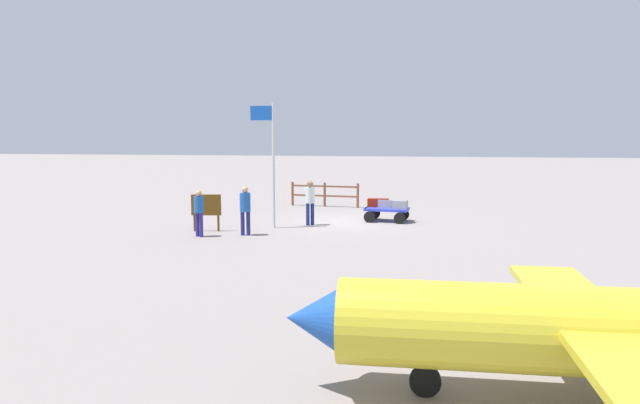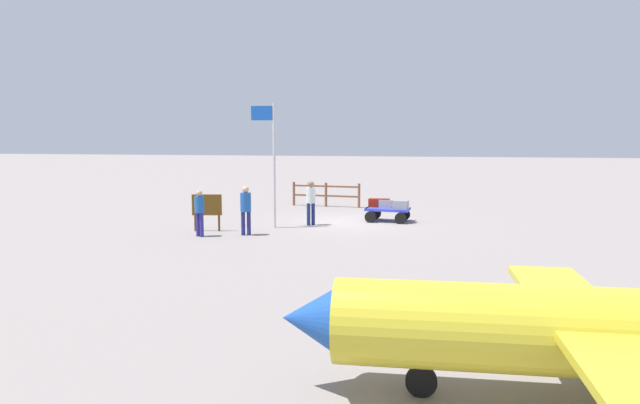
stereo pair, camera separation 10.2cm
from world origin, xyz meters
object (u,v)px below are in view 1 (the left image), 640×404
at_px(worker_lead, 310,199).
at_px(suitcase_navy, 385,204).
at_px(worker_supervisor, 199,210).
at_px(flagpole, 271,155).
at_px(airplane_near, 570,329).
at_px(suitcase_dark, 375,203).
at_px(signboard, 206,207).
at_px(worker_trailing, 245,206).
at_px(suitcase_olive, 400,205).
at_px(luggage_cart, 386,211).
at_px(suitcase_maroon, 382,203).

bearing_deg(worker_lead, suitcase_navy, -150.94).
xyz_separation_m(worker_supervisor, flagpole, (-2.03, -2.22, 1.82)).
xyz_separation_m(suitcase_navy, airplane_near, (-3.14, 16.11, 0.35)).
distance_m(suitcase_dark, signboard, 6.93).
height_order(suitcase_navy, signboard, signboard).
relative_size(suitcase_navy, flagpole, 0.12).
xyz_separation_m(worker_lead, flagpole, (1.34, 0.82, 1.72)).
bearing_deg(worker_trailing, suitcase_navy, -138.84).
bearing_deg(suitcase_olive, signboard, 24.32).
bearing_deg(worker_lead, worker_trailing, 53.51).
bearing_deg(suitcase_dark, suitcase_navy, 160.43).
xyz_separation_m(airplane_near, flagpole, (7.29, -13.73, 1.70)).
xyz_separation_m(suitcase_dark, flagpole, (3.73, 2.53, 2.04)).
relative_size(suitcase_navy, worker_lead, 0.32).
bearing_deg(worker_supervisor, worker_trailing, -161.11).
height_order(luggage_cart, suitcase_maroon, suitcase_maroon).
bearing_deg(airplane_near, suitcase_maroon, -78.57).
bearing_deg(worker_trailing, airplane_near, 123.05).
height_order(worker_trailing, signboard, worker_trailing).
distance_m(suitcase_navy, flagpole, 5.20).
distance_m(luggage_cart, suitcase_maroon, 0.42).
bearing_deg(suitcase_navy, suitcase_maroon, -36.94).
xyz_separation_m(suitcase_maroon, flagpole, (4.01, 2.48, 2.03)).
bearing_deg(worker_lead, suitcase_olive, -160.56).
height_order(worker_trailing, flagpole, flagpole).
distance_m(worker_lead, worker_trailing, 3.15).
bearing_deg(suitcase_navy, worker_trailing, 41.16).
bearing_deg(airplane_near, worker_supervisor, -50.98).
xyz_separation_m(suitcase_dark, suitcase_olive, (-1.03, 0.50, -0.00)).
bearing_deg(suitcase_dark, luggage_cart, 153.96).
bearing_deg(suitcase_olive, airplane_near, 99.14).
relative_size(luggage_cart, suitcase_olive, 2.82).
bearing_deg(suitcase_maroon, worker_supervisor, 37.89).
xyz_separation_m(luggage_cart, suitcase_maroon, (0.20, -0.19, 0.32)).
height_order(luggage_cart, suitcase_olive, suitcase_olive).
bearing_deg(worker_supervisor, suitcase_maroon, -142.11).
relative_size(airplane_near, flagpole, 1.61).
bearing_deg(airplane_near, flagpole, -62.02).
relative_size(luggage_cart, suitcase_navy, 3.32).
xyz_separation_m(worker_lead, worker_supervisor, (3.37, 3.04, -0.09)).
distance_m(worker_trailing, flagpole, 2.49).
relative_size(worker_lead, signboard, 1.29).
relative_size(worker_lead, worker_trailing, 1.00).
distance_m(luggage_cart, worker_lead, 3.29).
bearing_deg(worker_lead, luggage_cart, -152.90).
distance_m(suitcase_olive, suitcase_navy, 0.70).
height_order(flagpole, signboard, flagpole).
relative_size(worker_supervisor, signboard, 1.20).
relative_size(suitcase_maroon, flagpole, 0.13).
bearing_deg(worker_supervisor, flagpole, -132.46).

